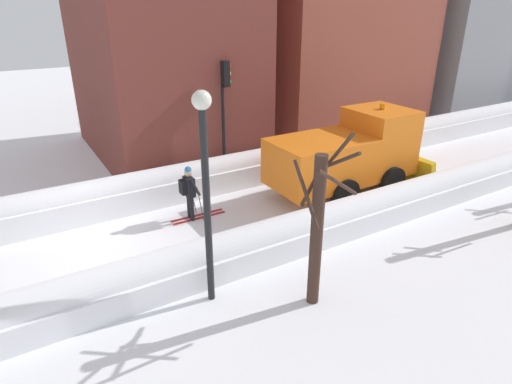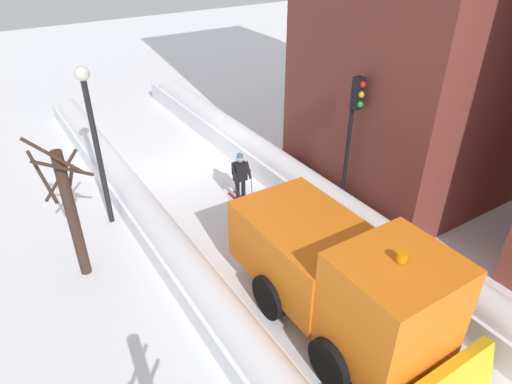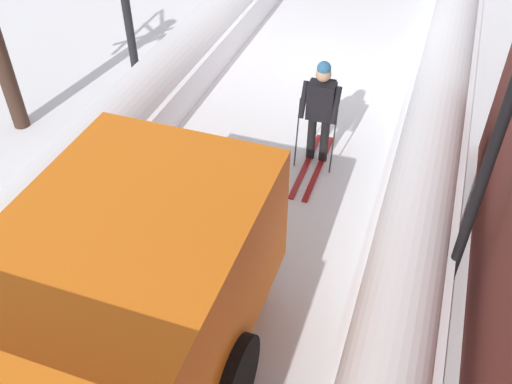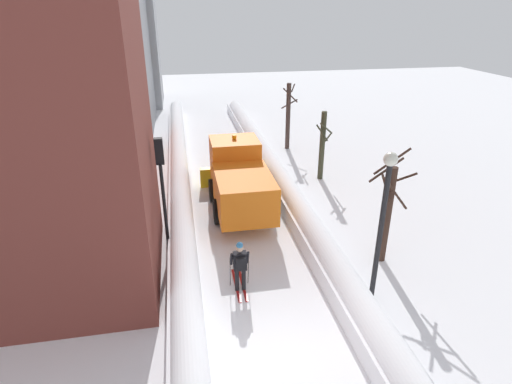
# 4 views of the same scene
# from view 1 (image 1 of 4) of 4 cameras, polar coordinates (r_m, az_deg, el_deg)

# --- Properties ---
(ground_plane) EXTENTS (80.00, 80.00, 0.00)m
(ground_plane) POSITION_cam_1_polar(r_m,az_deg,el_deg) (17.20, 14.15, 1.03)
(ground_plane) COLOR white
(snowbank_left) EXTENTS (1.10, 36.00, 1.26)m
(snowbank_left) POSITION_cam_1_polar(r_m,az_deg,el_deg) (18.68, 9.11, 5.25)
(snowbank_left) COLOR white
(snowbank_left) RESTS_ON ground
(snowbank_right) EXTENTS (1.10, 36.00, 1.10)m
(snowbank_right) POSITION_cam_1_polar(r_m,az_deg,el_deg) (15.53, 20.59, -0.35)
(snowbank_right) COLOR white
(snowbank_right) RESTS_ON ground
(plow_truck) EXTENTS (3.20, 5.98, 3.12)m
(plow_truck) POSITION_cam_1_polar(r_m,az_deg,el_deg) (15.88, 12.21, 5.01)
(plow_truck) COLOR orange
(plow_truck) RESTS_ON ground
(skier) EXTENTS (0.62, 1.80, 1.81)m
(skier) POSITION_cam_1_polar(r_m,az_deg,el_deg) (13.77, -8.77, 0.19)
(skier) COLOR black
(skier) RESTS_ON ground
(traffic_light_pole) EXTENTS (0.28, 0.42, 4.54)m
(traffic_light_pole) POSITION_cam_1_polar(r_m,az_deg,el_deg) (16.09, -4.08, 12.02)
(traffic_light_pole) COLOR black
(traffic_light_pole) RESTS_ON ground
(street_lamp) EXTENTS (0.40, 0.40, 4.90)m
(street_lamp) POSITION_cam_1_polar(r_m,az_deg,el_deg) (9.09, -6.67, 2.18)
(street_lamp) COLOR black
(street_lamp) RESTS_ON ground
(bare_tree_near) EXTENTS (1.33, 1.27, 4.22)m
(bare_tree_near) POSITION_cam_1_polar(r_m,az_deg,el_deg) (9.51, 8.15, -4.42)
(bare_tree_near) COLOR #3D291F
(bare_tree_near) RESTS_ON ground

